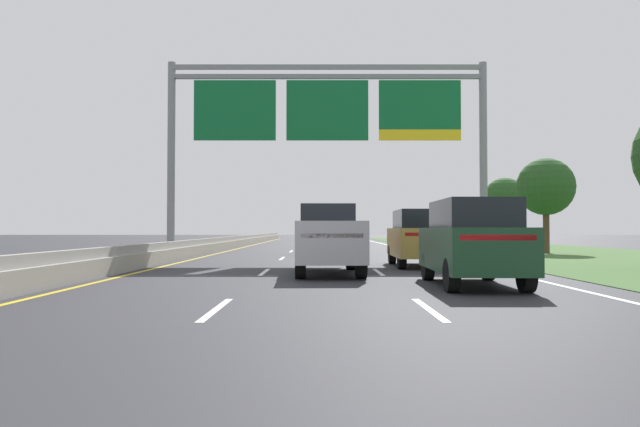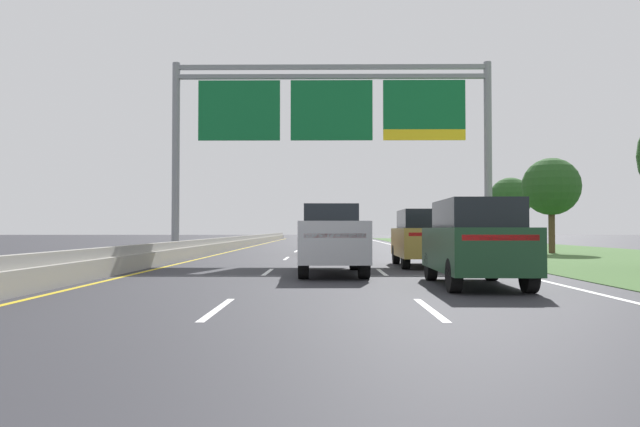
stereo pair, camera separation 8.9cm
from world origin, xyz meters
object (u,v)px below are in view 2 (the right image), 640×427
car_darkgreen_right_lane_suv (475,241)px  car_navy_centre_lane_sedan (326,237)px  pickup_truck_silver (331,239)px  roadside_tree_mid (551,187)px  roadside_tree_far (510,199)px  overhead_sign_gantry (332,119)px  car_gold_right_lane_suv (422,237)px  car_red_centre_lane_sedan (324,240)px

car_darkgreen_right_lane_suv → car_navy_centre_lane_sedan: 30.63m
pickup_truck_silver → roadside_tree_mid: 20.41m
pickup_truck_silver → roadside_tree_far: 30.35m
overhead_sign_gantry → roadside_tree_mid: size_ratio=2.74×
overhead_sign_gantry → pickup_truck_silver: (-0.09, -9.20, -5.50)m
overhead_sign_gantry → roadside_tree_far: overhead_sign_gantry is taller
car_gold_right_lane_suv → car_red_centre_lane_sedan: bearing=21.1°
roadside_tree_far → car_darkgreen_right_lane_suv: bearing=-108.6°
overhead_sign_gantry → roadside_tree_far: (13.80, 17.65, -2.87)m
car_red_centre_lane_sedan → roadside_tree_mid: 13.55m
car_navy_centre_lane_sedan → roadside_tree_far: size_ratio=0.83×
overhead_sign_gantry → roadside_tree_mid: (12.69, 6.47, -2.76)m
car_red_centre_lane_sedan → roadside_tree_far: (14.18, 13.06, 2.89)m
roadside_tree_mid → car_red_centre_lane_sedan: bearing=-171.9°
overhead_sign_gantry → car_darkgreen_right_lane_suv: bearing=-75.6°
car_red_centre_lane_sedan → car_navy_centre_lane_sedan: size_ratio=0.99×
pickup_truck_silver → roadside_tree_far: bearing=-28.9°
roadside_tree_mid → roadside_tree_far: roadside_tree_mid is taller
car_red_centre_lane_sedan → car_navy_centre_lane_sedan: 12.61m
overhead_sign_gantry → car_red_centre_lane_sedan: (-0.39, 4.60, -5.76)m
car_red_centre_lane_sedan → overhead_sign_gantry: bearing=-175.5°
car_red_centre_lane_sedan → car_gold_right_lane_suv: (3.74, -10.12, 0.28)m
car_gold_right_lane_suv → roadside_tree_mid: size_ratio=0.86×
roadside_tree_mid → roadside_tree_far: 11.24m
car_navy_centre_lane_sedan → car_gold_right_lane_suv: size_ratio=0.94×
car_darkgreen_right_lane_suv → car_navy_centre_lane_sedan: bearing=7.8°
roadside_tree_mid → car_gold_right_lane_suv: bearing=-127.9°
pickup_truck_silver → car_gold_right_lane_suv: 5.04m
overhead_sign_gantry → car_gold_right_lane_suv: (3.35, -5.52, -5.48)m
overhead_sign_gantry → car_darkgreen_right_lane_suv: overhead_sign_gantry is taller
pickup_truck_silver → roadside_tree_mid: (12.79, 15.67, 2.75)m
roadside_tree_mid → roadside_tree_far: bearing=84.4°
car_darkgreen_right_lane_suv → overhead_sign_gantry: bearing=15.4°
car_navy_centre_lane_sedan → roadside_tree_mid: (12.92, -10.74, 3.00)m
car_darkgreen_right_lane_suv → roadside_tree_mid: 21.94m
car_darkgreen_right_lane_suv → roadside_tree_far: roadside_tree_far is taller
overhead_sign_gantry → car_red_centre_lane_sedan: size_ratio=3.42×
overhead_sign_gantry → pickup_truck_silver: size_ratio=2.76×
pickup_truck_silver → car_darkgreen_right_lane_suv: bearing=-140.5°
car_gold_right_lane_suv → roadside_tree_mid: bearing=-37.1°
car_gold_right_lane_suv → roadside_tree_far: bearing=-23.4°
car_red_centre_lane_sedan → roadside_tree_far: bearing=-47.7°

